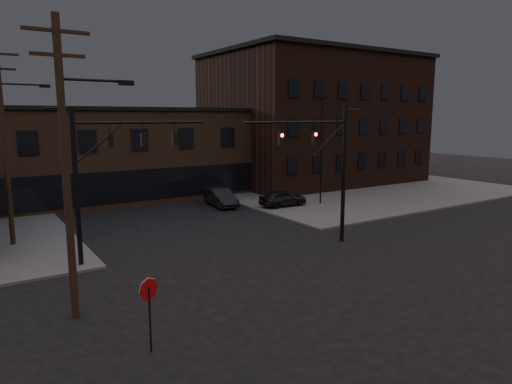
# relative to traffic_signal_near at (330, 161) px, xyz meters

# --- Properties ---
(ground) EXTENTS (140.00, 140.00, 0.00)m
(ground) POSITION_rel_traffic_signal_near_xyz_m (-5.36, -4.50, -4.93)
(ground) COLOR black
(ground) RESTS_ON ground
(sidewalk_ne) EXTENTS (30.00, 30.00, 0.15)m
(sidewalk_ne) POSITION_rel_traffic_signal_near_xyz_m (16.64, 17.50, -4.86)
(sidewalk_ne) COLOR #474744
(sidewalk_ne) RESTS_ON ground
(building_row) EXTENTS (40.00, 12.00, 8.00)m
(building_row) POSITION_rel_traffic_signal_near_xyz_m (-5.36, 23.50, -0.93)
(building_row) COLOR #493927
(building_row) RESTS_ON ground
(building_right) EXTENTS (22.00, 16.00, 14.00)m
(building_right) POSITION_rel_traffic_signal_near_xyz_m (16.64, 21.50, 2.07)
(building_right) COLOR black
(building_right) RESTS_ON ground
(traffic_signal_near) EXTENTS (7.12, 0.24, 8.00)m
(traffic_signal_near) POSITION_rel_traffic_signal_near_xyz_m (0.00, 0.00, 0.00)
(traffic_signal_near) COLOR black
(traffic_signal_near) RESTS_ON ground
(traffic_signal_far) EXTENTS (7.12, 0.24, 8.00)m
(traffic_signal_far) POSITION_rel_traffic_signal_near_xyz_m (-12.07, 3.50, 0.08)
(traffic_signal_far) COLOR black
(traffic_signal_far) RESTS_ON ground
(stop_sign) EXTENTS (0.72, 0.33, 2.48)m
(stop_sign) POSITION_rel_traffic_signal_near_xyz_m (-13.36, -6.49, -3.09)
(stop_sign) COLOR black
(stop_sign) RESTS_ON ground
(utility_pole_near) EXTENTS (3.70, 0.28, 11.00)m
(utility_pole_near) POSITION_rel_traffic_signal_near_xyz_m (-14.79, -2.50, 0.94)
(utility_pole_near) COLOR black
(utility_pole_near) RESTS_ON ground
(utility_pole_mid) EXTENTS (3.70, 0.28, 11.50)m
(utility_pole_mid) POSITION_rel_traffic_signal_near_xyz_m (-15.79, 9.50, 1.19)
(utility_pole_mid) COLOR black
(utility_pole_mid) RESTS_ON ground
(lot_light_a) EXTENTS (1.50, 0.28, 9.14)m
(lot_light_a) POSITION_rel_traffic_signal_near_xyz_m (7.64, 9.50, 0.58)
(lot_light_a) COLOR black
(lot_light_a) RESTS_ON ground
(lot_light_b) EXTENTS (1.50, 0.28, 9.14)m
(lot_light_b) POSITION_rel_traffic_signal_near_xyz_m (13.64, 14.50, 0.58)
(lot_light_b) COLOR black
(lot_light_b) RESTS_ON ground
(parked_car_lot_a) EXTENTS (4.12, 1.80, 1.38)m
(parked_car_lot_a) POSITION_rel_traffic_signal_near_xyz_m (4.14, 10.17, -4.09)
(parked_car_lot_a) COLOR black
(parked_car_lot_a) RESTS_ON sidewalk_ne
(parked_car_lot_b) EXTENTS (4.70, 2.42, 1.30)m
(parked_car_lot_b) POSITION_rel_traffic_signal_near_xyz_m (13.74, 17.06, -4.13)
(parked_car_lot_b) COLOR silver
(parked_car_lot_b) RESTS_ON sidewalk_ne
(car_crossing) EXTENTS (2.19, 4.73, 1.50)m
(car_crossing) POSITION_rel_traffic_signal_near_xyz_m (0.14, 13.61, -4.18)
(car_crossing) COLOR black
(car_crossing) RESTS_ON ground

